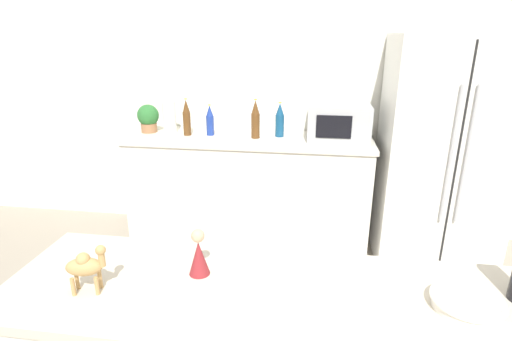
# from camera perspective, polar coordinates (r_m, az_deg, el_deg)

# --- Properties ---
(wall_back) EXTENTS (8.00, 0.06, 2.55)m
(wall_back) POSITION_cam_1_polar(r_m,az_deg,el_deg) (3.52, 7.85, 11.18)
(wall_back) COLOR silver
(wall_back) RESTS_ON ground_plane
(back_counter) EXTENTS (2.02, 0.63, 0.94)m
(back_counter) POSITION_cam_1_polar(r_m,az_deg,el_deg) (3.45, -1.03, -2.67)
(back_counter) COLOR silver
(back_counter) RESTS_ON ground_plane
(refrigerator) EXTENTS (0.88, 0.70, 1.74)m
(refrigerator) POSITION_cam_1_polar(r_m,az_deg,el_deg) (3.37, 24.98, 2.19)
(refrigerator) COLOR white
(refrigerator) RESTS_ON ground_plane
(potted_plant) EXTENTS (0.18, 0.18, 0.24)m
(potted_plant) POSITION_cam_1_polar(r_m,az_deg,el_deg) (3.55, -15.14, 7.31)
(potted_plant) COLOR #9E6B47
(potted_plant) RESTS_ON back_counter
(paper_towel_roll) EXTENTS (0.11, 0.11, 0.27)m
(paper_towel_roll) POSITION_cam_1_polar(r_m,az_deg,el_deg) (3.49, -12.25, 7.45)
(paper_towel_roll) COLOR white
(paper_towel_roll) RESTS_ON back_counter
(microwave) EXTENTS (0.48, 0.37, 0.28)m
(microwave) POSITION_cam_1_polar(r_m,az_deg,el_deg) (3.25, 11.70, 6.80)
(microwave) COLOR #B2B5BA
(microwave) RESTS_ON back_counter
(back_bottle_0) EXTENTS (0.06, 0.06, 0.31)m
(back_bottle_0) POSITION_cam_1_polar(r_m,az_deg,el_deg) (3.37, -9.88, 7.43)
(back_bottle_0) COLOR brown
(back_bottle_0) RESTS_ON back_counter
(back_bottle_1) EXTENTS (0.07, 0.07, 0.28)m
(back_bottle_1) POSITION_cam_1_polar(r_m,az_deg,el_deg) (3.28, 3.41, 7.19)
(back_bottle_1) COLOR navy
(back_bottle_1) RESTS_ON back_counter
(back_bottle_2) EXTENTS (0.07, 0.07, 0.32)m
(back_bottle_2) POSITION_cam_1_polar(r_m,az_deg,el_deg) (3.22, -0.08, 7.29)
(back_bottle_2) COLOR brown
(back_bottle_2) RESTS_ON back_counter
(back_bottle_3) EXTENTS (0.07, 0.07, 0.26)m
(back_bottle_3) POSITION_cam_1_polar(r_m,az_deg,el_deg) (3.35, -6.60, 7.09)
(back_bottle_3) COLOR navy
(back_bottle_3) RESTS_ON back_counter
(fruit_bowl) EXTENTS (0.22, 0.22, 0.04)m
(fruit_bowl) POSITION_cam_1_polar(r_m,az_deg,el_deg) (1.46, 27.89, -16.30)
(fruit_bowl) COLOR white
(fruit_bowl) RESTS_ON bar_counter
(camel_figurine) EXTENTS (0.14, 0.09, 0.17)m
(camel_figurine) POSITION_cam_1_polar(r_m,az_deg,el_deg) (1.44, -23.13, -12.38)
(camel_figurine) COLOR tan
(camel_figurine) RESTS_ON bar_counter
(wise_man_figurine_blue) EXTENTS (0.07, 0.07, 0.17)m
(wise_man_figurine_blue) POSITION_cam_1_polar(r_m,az_deg,el_deg) (1.45, -8.18, -11.86)
(wise_man_figurine_blue) COLOR maroon
(wise_man_figurine_blue) RESTS_ON bar_counter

